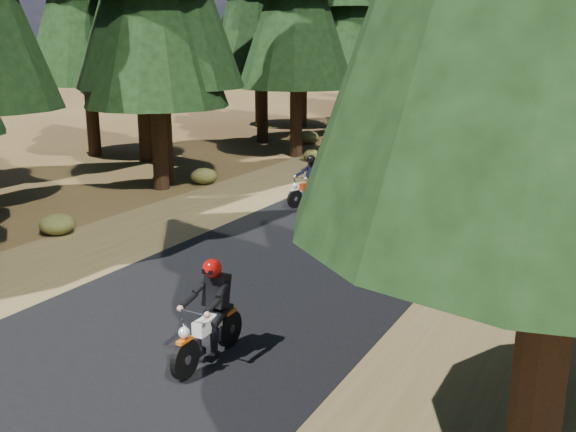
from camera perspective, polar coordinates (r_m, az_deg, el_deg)
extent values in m
plane|color=#4B321A|center=(12.54, -3.30, -6.42)|extent=(120.00, 120.00, 0.00)
cube|color=black|center=(16.77, 5.73, -0.90)|extent=(6.00, 100.00, 0.01)
cube|color=brown|center=(18.96, -7.18, 0.91)|extent=(3.20, 100.00, 0.01)
cube|color=brown|center=(15.66, 21.43, -3.05)|extent=(3.20, 100.00, 0.01)
cylinder|color=black|center=(6.43, 22.74, -1.04)|extent=(0.53, 0.53, 5.85)
cylinder|color=black|center=(21.05, -11.51, 9.50)|extent=(0.51, 0.51, 5.34)
cylinder|color=black|center=(21.90, -11.16, 11.14)|extent=(0.56, 0.56, 6.43)
cylinder|color=black|center=(26.40, -12.81, 10.72)|extent=(0.52, 0.52, 5.56)
cylinder|color=black|center=(26.95, 0.74, 11.32)|extent=(0.53, 0.53, 5.72)
cylinder|color=black|center=(31.18, -2.33, 12.40)|extent=(0.55, 0.55, 6.37)
cylinder|color=black|center=(33.42, 5.36, 11.90)|extent=(0.53, 0.53, 5.64)
cone|color=black|center=(33.42, 5.51, 17.94)|extent=(4.79, 4.79, 7.05)
cylinder|color=black|center=(37.30, 1.31, 12.12)|extent=(0.52, 0.52, 5.45)
cone|color=black|center=(37.29, 1.35, 17.35)|extent=(4.63, 4.63, 6.81)
cylinder|color=black|center=(40.07, 7.71, 11.45)|extent=(0.48, 0.48, 4.42)
cone|color=black|center=(40.01, 7.85, 15.40)|extent=(3.76, 3.76, 5.52)
cone|color=black|center=(40.07, 7.96, 18.24)|extent=(2.87, 2.87, 3.98)
cylinder|color=black|center=(46.36, 5.80, 12.17)|extent=(0.49, 0.49, 4.75)
cone|color=black|center=(46.31, 5.90, 15.84)|extent=(4.04, 4.04, 5.93)
cone|color=black|center=(46.40, 5.98, 18.48)|extent=(3.09, 3.09, 4.27)
cylinder|color=black|center=(28.40, -17.20, 11.14)|extent=(0.54, 0.54, 6.00)
cylinder|color=black|center=(37.25, -2.56, 12.84)|extent=(0.56, 0.56, 6.40)
cylinder|color=black|center=(48.74, 13.16, 12.97)|extent=(0.56, 0.56, 6.40)
cone|color=black|center=(48.79, 13.45, 17.66)|extent=(5.44, 5.44, 8.00)
cylinder|color=black|center=(52.47, 10.85, 13.42)|extent=(0.57, 0.57, 6.80)
cone|color=black|center=(52.55, 11.09, 18.06)|extent=(5.78, 5.78, 8.50)
cylinder|color=black|center=(53.89, 18.07, 12.58)|extent=(0.54, 0.54, 6.00)
cone|color=black|center=(53.91, 18.40, 16.55)|extent=(5.10, 5.10, 7.50)
cylinder|color=black|center=(56.25, 22.79, 12.64)|extent=(0.57, 0.57, 6.80)
cone|color=black|center=(56.32, 23.24, 16.94)|extent=(5.78, 5.78, 8.50)
cylinder|color=black|center=(49.78, 5.99, 12.84)|extent=(0.52, 0.52, 5.60)
cone|color=black|center=(49.78, 6.10, 16.87)|extent=(4.76, 4.76, 7.00)
ellipsoid|color=#474C1E|center=(30.79, 1.78, 7.01)|extent=(1.05, 1.05, 0.63)
ellipsoid|color=#474C1E|center=(26.19, 2.19, 5.41)|extent=(0.76, 0.76, 0.46)
ellipsoid|color=#474C1E|center=(16.92, -19.82, -0.70)|extent=(0.86, 0.86, 0.52)
ellipsoid|color=#474C1E|center=(21.94, -7.49, 3.54)|extent=(0.91, 0.91, 0.54)
cube|color=black|center=(9.42, -7.22, -7.02)|extent=(0.35, 0.22, 0.50)
sphere|color=#A60A06|center=(9.29, -7.30, -4.91)|extent=(0.28, 0.28, 0.28)
cube|color=black|center=(18.69, 1.76, 3.93)|extent=(0.37, 0.29, 0.47)
sphere|color=black|center=(18.62, 1.77, 4.97)|extent=(0.33, 0.33, 0.26)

